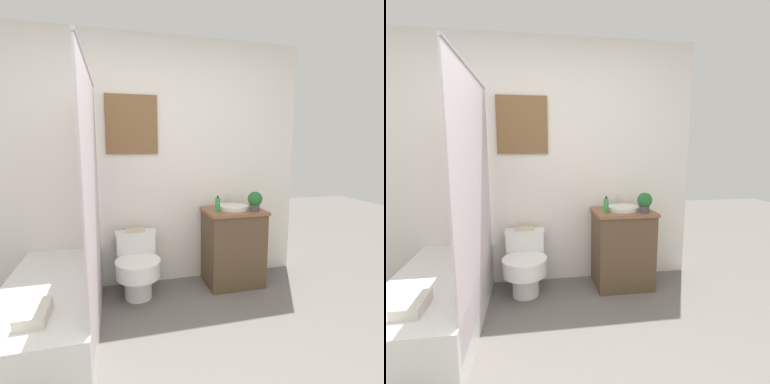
{
  "view_description": "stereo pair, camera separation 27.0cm",
  "coord_description": "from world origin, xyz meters",
  "views": [
    {
      "loc": [
        -0.32,
        -1.22,
        1.43
      ],
      "look_at": [
        0.35,
        1.37,
        1.02
      ],
      "focal_mm": 28.0,
      "sensor_mm": 36.0,
      "label": 1
    },
    {
      "loc": [
        -0.06,
        -1.27,
        1.43
      ],
      "look_at": [
        0.35,
        1.37,
        1.02
      ],
      "focal_mm": 28.0,
      "sensor_mm": 36.0,
      "label": 2
    }
  ],
  "objects": [
    {
      "name": "book_on_tank",
      "position": [
        -0.14,
        1.69,
        0.61
      ],
      "size": [
        0.17,
        0.12,
        0.02
      ],
      "color": "beige",
      "rests_on": "toilet"
    },
    {
      "name": "wall_back",
      "position": [
        -0.0,
        1.84,
        1.26
      ],
      "size": [
        3.29,
        0.07,
        2.5
      ],
      "color": "white",
      "rests_on": "ground_plane"
    },
    {
      "name": "toilet",
      "position": [
        -0.14,
        1.54,
        0.3
      ],
      "size": [
        0.42,
        0.53,
        0.6
      ],
      "color": "white",
      "rests_on": "ground_plane"
    },
    {
      "name": "sink",
      "position": [
        0.84,
        1.59,
        0.81
      ],
      "size": [
        0.32,
        0.35,
        0.13
      ],
      "color": "white",
      "rests_on": "vanity"
    },
    {
      "name": "shower_area",
      "position": [
        -0.79,
        1.04,
        0.27
      ],
      "size": [
        0.67,
        1.54,
        1.98
      ],
      "color": "white",
      "rests_on": "ground_plane"
    },
    {
      "name": "vanity",
      "position": [
        0.84,
        1.57,
        0.4
      ],
      "size": [
        0.6,
        0.46,
        0.79
      ],
      "color": "brown",
      "rests_on": "ground_plane"
    },
    {
      "name": "potted_plant",
      "position": [
        1.02,
        1.46,
        0.9
      ],
      "size": [
        0.15,
        0.15,
        0.2
      ],
      "color": "#4C4C51",
      "rests_on": "vanity"
    },
    {
      "name": "soap_bottle",
      "position": [
        0.65,
        1.52,
        0.86
      ],
      "size": [
        0.05,
        0.05,
        0.16
      ],
      "color": "green",
      "rests_on": "vanity"
    }
  ]
}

